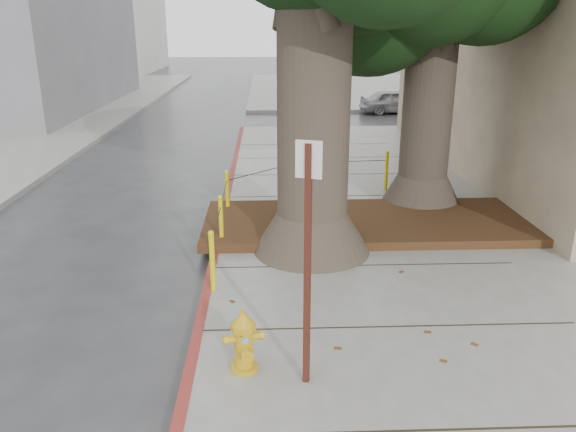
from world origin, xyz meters
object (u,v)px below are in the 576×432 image
(car_silver, at_px, (395,101))
(car_dark, at_px, (26,104))
(car_red, at_px, (500,100))
(signpost, at_px, (308,254))
(fire_hydrant, at_px, (244,341))

(car_silver, distance_m, car_dark, 16.59)
(car_red, bearing_deg, signpost, 146.23)
(fire_hydrant, distance_m, car_dark, 22.20)
(car_red, bearing_deg, car_dark, 85.08)
(fire_hydrant, xyz_separation_m, car_dark, (-10.22, 19.71, 0.15))
(fire_hydrant, xyz_separation_m, car_silver, (6.34, 20.73, 0.03))
(fire_hydrant, distance_m, signpost, 1.38)
(car_silver, relative_size, car_dark, 0.70)
(car_dark, bearing_deg, car_silver, 4.41)
(car_dark, bearing_deg, fire_hydrant, -61.70)
(fire_hydrant, bearing_deg, car_red, 47.88)
(car_silver, xyz_separation_m, car_dark, (-16.56, -1.02, 0.12))
(car_silver, bearing_deg, car_dark, 89.59)
(car_red, bearing_deg, fire_hydrant, 144.43)
(signpost, bearing_deg, car_silver, 94.81)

